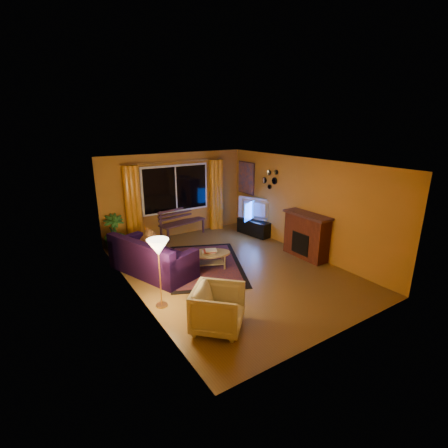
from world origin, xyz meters
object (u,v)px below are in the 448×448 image
bench (183,229)px  floor_lamp (160,274)px  coffee_table (209,260)px  sofa (152,255)px  armchair (218,307)px  tv_console (254,227)px

bench → floor_lamp: 3.99m
bench → coffee_table: bench is taller
bench → sofa: (-1.68, -1.90, 0.20)m
floor_lamp → coffee_table: bearing=31.9°
bench → armchair: 4.81m
bench → tv_console: tv_console is taller
sofa → coffee_table: 1.32m
bench → coffee_table: 2.42m
floor_lamp → tv_console: size_ratio=1.19×
floor_lamp → armchair: bearing=-65.5°
floor_lamp → coffee_table: (1.61, 1.00, -0.47)m
sofa → floor_lamp: size_ratio=1.58×
floor_lamp → coffee_table: 1.95m
bench → coffee_table: bearing=-113.1°
armchair → floor_lamp: (-0.54, 1.17, 0.25)m
sofa → floor_lamp: 1.55m
armchair → floor_lamp: 1.31m
armchair → tv_console: armchair is taller
bench → tv_console: (1.92, -1.05, 0.01)m
armchair → tv_console: 4.93m
sofa → coffee_table: size_ratio=2.00×
sofa → floor_lamp: (-0.40, -1.48, 0.24)m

